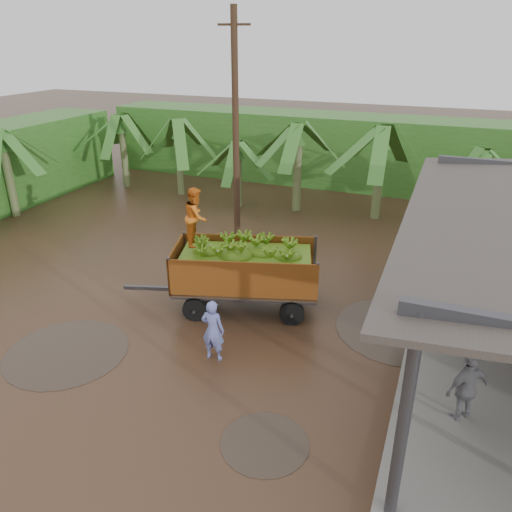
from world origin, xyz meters
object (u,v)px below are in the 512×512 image
at_px(banana_trailer, 244,268).
at_px(man_blue, 213,330).
at_px(man_grey, 467,388).
at_px(utility_pole, 236,129).

distance_m(banana_trailer, man_blue, 2.70).
xyz_separation_m(banana_trailer, man_grey, (6.06, -2.73, -0.44)).
xyz_separation_m(man_blue, utility_pole, (-2.73, 7.70, 3.41)).
relative_size(banana_trailer, utility_pole, 0.69).
xyz_separation_m(banana_trailer, man_blue, (0.29, -2.65, -0.46)).
relative_size(man_blue, man_grey, 0.97).
relative_size(banana_trailer, man_grey, 3.47).
bearing_deg(banana_trailer, man_blue, -100.77).
bearing_deg(man_blue, banana_trailer, -86.03).
relative_size(banana_trailer, man_blue, 3.56).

